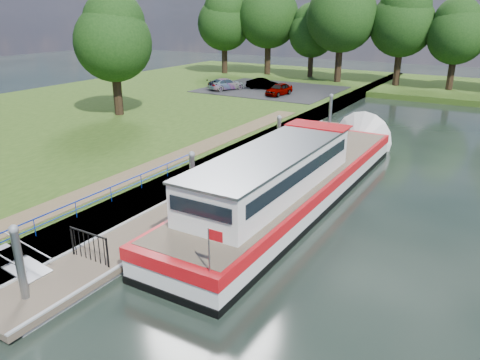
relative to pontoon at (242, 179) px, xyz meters
The scene contains 16 objects.
ground 13.00m from the pontoon, 90.00° to the right, with size 160.00×160.00×0.00m, color black.
riverbank 18.11m from the pontoon, behind, with size 32.00×90.00×0.78m, color #2A4614.
bank_edge 3.25m from the pontoon, 141.89° to the left, with size 1.10×90.00×0.78m, color #473D2D.
footpath 6.69m from the pontoon, 131.35° to the right, with size 1.60×40.00×0.05m, color brown.
carpark 27.32m from the pontoon, 113.75° to the left, with size 14.00×12.00×0.06m, color black.
blue_fence 10.43m from the pontoon, 105.38° to the right, with size 0.04×18.04×0.72m.
pontoon is the anchor object (origin of this frame).
mooring_piles 1.10m from the pontoon, ahead, with size 0.30×27.30×3.55m.
gangway 12.64m from the pontoon, 98.42° to the right, with size 2.58×1.00×0.92m.
gate_panel 10.84m from the pontoon, 90.00° to the right, with size 1.85×0.05×1.15m.
barge 3.74m from the pontoon, ahead, with size 4.36×21.15×4.78m.
horizon_trees 36.55m from the pontoon, 92.58° to the left, with size 54.38×10.03×12.87m.
bank_tree_a 18.78m from the pontoon, 156.11° to the left, with size 6.12×6.12×9.72m.
car_a 23.60m from the pontoon, 111.43° to the left, with size 1.42×3.52×1.20m, color #999999.
car_b 27.27m from the pontoon, 115.89° to the left, with size 1.21×3.46×1.14m, color #999999.
car_c 26.84m from the pontoon, 124.26° to the left, with size 1.69×4.16×1.21m, color #999999.
Camera 1 is at (12.35, -7.89, 9.02)m, focal length 35.00 mm.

